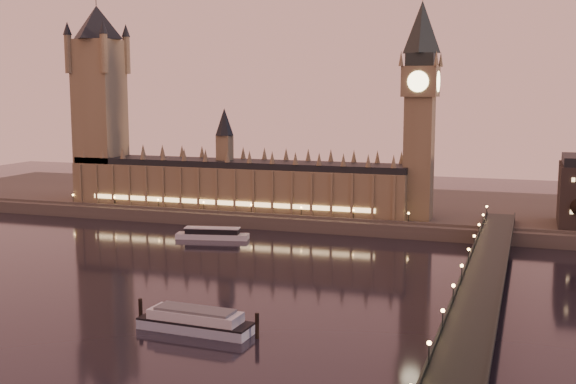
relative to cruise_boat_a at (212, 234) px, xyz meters
name	(u,v)px	position (x,y,z in m)	size (l,w,h in m)	color
ground	(207,285)	(31.33, -72.83, -2.33)	(700.00, 700.00, 0.00)	black
far_embankment	(385,208)	(61.33, 92.17, 0.67)	(560.00, 130.00, 6.00)	#423D35
palace_of_westminster	(235,179)	(-8.79, 48.16, 19.38)	(180.00, 26.62, 52.00)	brown
victoria_tower	(99,93)	(-88.66, 48.17, 63.46)	(31.68, 31.68, 118.00)	brown
big_ben	(420,97)	(85.32, 48.16, 61.63)	(17.68, 17.68, 104.00)	brown
westminster_bridge	(480,294)	(122.95, -72.83, 3.19)	(13.20, 260.00, 15.30)	black
cruise_boat_a	(212,234)	(0.00, 0.00, 0.00)	(33.75, 13.58, 5.28)	silver
moored_barge	(195,321)	(48.94, -117.50, 0.63)	(38.17, 10.92, 7.01)	#96A7BF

